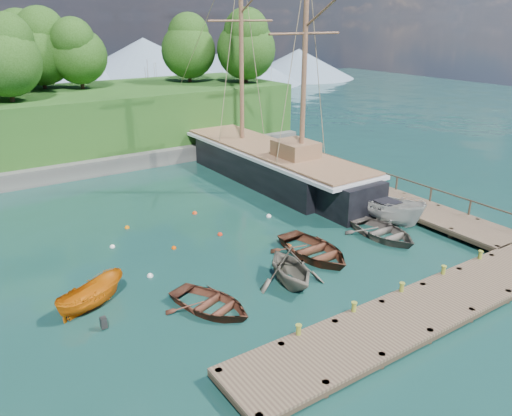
# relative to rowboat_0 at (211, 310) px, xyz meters

# --- Properties ---
(ground) EXTENTS (160.00, 160.00, 0.00)m
(ground) POSITION_rel_rowboat_0_xyz_m (5.60, 0.79, 0.00)
(ground) COLOR #143A31
(ground) RESTS_ON ground
(dock_near) EXTENTS (20.00, 3.20, 1.10)m
(dock_near) POSITION_rel_rowboat_0_xyz_m (7.60, -5.71, 0.43)
(dock_near) COLOR #4E3B30
(dock_near) RESTS_ON ground
(dock_east) EXTENTS (3.20, 24.00, 1.10)m
(dock_east) POSITION_rel_rowboat_0_xyz_m (17.10, 7.79, 0.43)
(dock_east) COLOR #4E3B30
(dock_east) RESTS_ON ground
(bollard_0) EXTENTS (0.26, 0.26, 0.45)m
(bollard_0) POSITION_rel_rowboat_0_xyz_m (1.60, -4.31, 0.00)
(bollard_0) COLOR olive
(bollard_0) RESTS_ON ground
(bollard_1) EXTENTS (0.26, 0.26, 0.45)m
(bollard_1) POSITION_rel_rowboat_0_xyz_m (4.60, -4.31, 0.00)
(bollard_1) COLOR olive
(bollard_1) RESTS_ON ground
(bollard_2) EXTENTS (0.26, 0.26, 0.45)m
(bollard_2) POSITION_rel_rowboat_0_xyz_m (7.60, -4.31, 0.00)
(bollard_2) COLOR olive
(bollard_2) RESTS_ON ground
(bollard_3) EXTENTS (0.26, 0.26, 0.45)m
(bollard_3) POSITION_rel_rowboat_0_xyz_m (10.60, -4.31, 0.00)
(bollard_3) COLOR olive
(bollard_3) RESTS_ON ground
(bollard_4) EXTENTS (0.26, 0.26, 0.45)m
(bollard_4) POSITION_rel_rowboat_0_xyz_m (13.60, -4.31, 0.00)
(bollard_4) COLOR olive
(bollard_4) RESTS_ON ground
(rowboat_0) EXTENTS (4.30, 5.01, 0.87)m
(rowboat_0) POSITION_rel_rowboat_0_xyz_m (0.00, 0.00, 0.00)
(rowboat_0) COLOR #552C1E
(rowboat_0) RESTS_ON ground
(rowboat_1) EXTENTS (4.15, 4.55, 2.05)m
(rowboat_1) POSITION_rel_rowboat_0_xyz_m (4.45, -0.05, 0.00)
(rowboat_1) COLOR #6E6859
(rowboat_1) RESTS_ON ground
(rowboat_2) EXTENTS (3.61, 5.03, 1.04)m
(rowboat_2) POSITION_rel_rowboat_0_xyz_m (7.33, 1.59, 0.00)
(rowboat_2) COLOR #522B1C
(rowboat_2) RESTS_ON ground
(rowboat_3) EXTENTS (3.41, 4.72, 0.97)m
(rowboat_3) POSITION_rel_rowboat_0_xyz_m (12.44, 1.26, 0.00)
(rowboat_3) COLOR #5B534B
(rowboat_3) RESTS_ON ground
(motorboat_orange) EXTENTS (3.85, 2.64, 1.39)m
(motorboat_orange) POSITION_rel_rowboat_0_xyz_m (-4.39, 3.17, 0.00)
(motorboat_orange) COLOR #CF6709
(motorboat_orange) RESTS_ON ground
(cabin_boat_white) EXTENTS (2.95, 5.68, 2.09)m
(cabin_boat_white) POSITION_rel_rowboat_0_xyz_m (14.41, 2.92, 0.00)
(cabin_boat_white) COLOR beige
(cabin_boat_white) RESTS_ON ground
(schooner) EXTENTS (5.28, 28.03, 20.66)m
(schooner) POSITION_rel_rowboat_0_xyz_m (13.31, 14.35, 1.15)
(schooner) COLOR black
(schooner) RESTS_ON ground
(mooring_buoy_0) EXTENTS (0.33, 0.33, 0.33)m
(mooring_buoy_0) POSITION_rel_rowboat_0_xyz_m (-1.08, 4.46, 0.00)
(mooring_buoy_0) COLOR white
(mooring_buoy_0) RESTS_ON ground
(mooring_buoy_1) EXTENTS (0.28, 0.28, 0.28)m
(mooring_buoy_1) POSITION_rel_rowboat_0_xyz_m (1.34, 6.81, 0.00)
(mooring_buoy_1) COLOR #F14A00
(mooring_buoy_1) RESTS_ON ground
(mooring_buoy_2) EXTENTS (0.32, 0.32, 0.32)m
(mooring_buoy_2) POSITION_rel_rowboat_0_xyz_m (4.47, 6.99, 0.00)
(mooring_buoy_2) COLOR red
(mooring_buoy_2) RESTS_ON ground
(mooring_buoy_3) EXTENTS (0.34, 0.34, 0.34)m
(mooring_buoy_3) POSITION_rel_rowboat_0_xyz_m (8.63, 7.78, 0.00)
(mooring_buoy_3) COLOR white
(mooring_buoy_3) RESTS_ON ground
(mooring_buoy_4) EXTENTS (0.30, 0.30, 0.30)m
(mooring_buoy_4) POSITION_rel_rowboat_0_xyz_m (0.14, 11.14, 0.00)
(mooring_buoy_4) COLOR orange
(mooring_buoy_4) RESTS_ON ground
(mooring_buoy_5) EXTENTS (0.33, 0.33, 0.33)m
(mooring_buoy_5) POSITION_rel_rowboat_0_xyz_m (4.80, 11.00, 0.00)
(mooring_buoy_5) COLOR red
(mooring_buoy_5) RESTS_ON ground
(mooring_buoy_6) EXTENTS (0.30, 0.30, 0.30)m
(mooring_buoy_6) POSITION_rel_rowboat_0_xyz_m (-1.55, 8.91, 0.00)
(mooring_buoy_6) COLOR white
(mooring_buoy_6) RESTS_ON ground
(mooring_buoy_7) EXTENTS (0.36, 0.36, 0.36)m
(mooring_buoy_7) POSITION_rel_rowboat_0_xyz_m (6.91, 3.32, 0.00)
(mooring_buoy_7) COLOR #D14908
(mooring_buoy_7) RESTS_ON ground
(distant_ridge) EXTENTS (117.00, 40.00, 10.00)m
(distant_ridge) POSITION_rel_rowboat_0_xyz_m (9.91, 70.79, 4.35)
(distant_ridge) COLOR #728CA5
(distant_ridge) RESTS_ON ground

